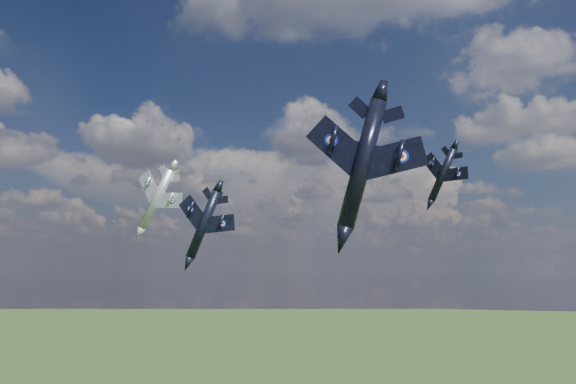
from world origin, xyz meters
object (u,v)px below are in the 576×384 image
(jet_right_navy, at_px, (362,163))
(jet_high_navy, at_px, (442,175))
(jet_left_silver, at_px, (157,199))
(jet_lead_navy, at_px, (204,224))

(jet_right_navy, distance_m, jet_high_navy, 47.51)
(jet_right_navy, bearing_deg, jet_left_silver, 135.92)
(jet_lead_navy, relative_size, jet_right_navy, 0.84)
(jet_lead_navy, relative_size, jet_left_silver, 0.91)
(jet_right_navy, xyz_separation_m, jet_left_silver, (-36.20, 31.17, 1.84))
(jet_right_navy, relative_size, jet_left_silver, 1.09)
(jet_high_navy, distance_m, jet_left_silver, 45.95)
(jet_high_navy, relative_size, jet_left_silver, 0.88)
(jet_lead_navy, bearing_deg, jet_right_navy, -38.33)
(jet_right_navy, height_order, jet_high_navy, jet_high_navy)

